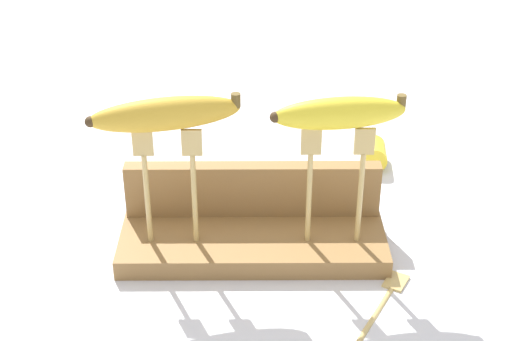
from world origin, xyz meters
TOP-DOWN VIEW (x-y plane):
  - ground_plane at (0.00, 0.00)m, footprint 3.00×3.00m
  - wooden_board at (0.00, 0.00)m, footprint 0.36×0.13m
  - board_backstop at (0.00, 0.05)m, footprint 0.36×0.02m
  - fork_stand_left at (-0.11, -0.01)m, footprint 0.09×0.01m
  - fork_stand_right at (0.11, -0.01)m, footprint 0.09×0.01m
  - banana_raised_left at (-0.11, -0.01)m, footprint 0.19×0.08m
  - banana_raised_right at (0.11, -0.01)m, footprint 0.17×0.06m
  - fork_fallen_near at (0.17, -0.11)m, footprint 0.09×0.15m
  - banana_chunk_near at (0.20, 0.24)m, footprint 0.05×0.06m

SIDE VIEW (x-z plane):
  - ground_plane at x=0.00m, z-range 0.00..0.00m
  - fork_fallen_near at x=0.17m, z-range 0.00..0.01m
  - wooden_board at x=0.00m, z-range 0.00..0.03m
  - banana_chunk_near at x=0.20m, z-range 0.00..0.04m
  - board_backstop at x=0.00m, z-range 0.03..0.11m
  - fork_stand_left at x=-0.11m, z-range 0.04..0.21m
  - fork_stand_right at x=0.11m, z-range 0.05..0.21m
  - banana_raised_left at x=-0.11m, z-range 0.19..0.24m
  - banana_raised_right at x=0.11m, z-range 0.20..0.24m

